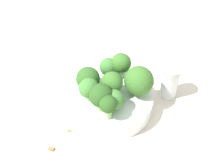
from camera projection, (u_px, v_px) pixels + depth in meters
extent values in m
plane|color=beige|center=(112.00, 108.00, 0.63)|extent=(3.00, 3.00, 0.00)
cylinder|color=silver|center=(112.00, 102.00, 0.62)|extent=(0.16, 0.16, 0.04)
cylinder|color=#84AD66|center=(101.00, 104.00, 0.57)|extent=(0.02, 0.02, 0.03)
sphere|color=#28511E|center=(101.00, 95.00, 0.56)|extent=(0.04, 0.04, 0.04)
cylinder|color=#8EB770|center=(90.00, 95.00, 0.59)|extent=(0.02, 0.02, 0.02)
sphere|color=#3D7533|center=(89.00, 88.00, 0.58)|extent=(0.04, 0.04, 0.04)
cylinder|color=#84AD66|center=(89.00, 85.00, 0.61)|extent=(0.02, 0.02, 0.02)
sphere|color=#2D5B23|center=(88.00, 79.00, 0.60)|extent=(0.05, 0.05, 0.05)
cylinder|color=#7A9E5B|center=(110.00, 90.00, 0.60)|extent=(0.02, 0.02, 0.03)
sphere|color=#386B28|center=(110.00, 82.00, 0.58)|extent=(0.04, 0.04, 0.04)
cylinder|color=#8EB770|center=(108.00, 112.00, 0.56)|extent=(0.01, 0.01, 0.03)
sphere|color=#28511E|center=(108.00, 104.00, 0.54)|extent=(0.03, 0.03, 0.03)
cylinder|color=#8EB770|center=(114.00, 106.00, 0.57)|extent=(0.02, 0.02, 0.02)
sphere|color=#3D7533|center=(114.00, 100.00, 0.56)|extent=(0.04, 0.04, 0.04)
cylinder|color=#84AD66|center=(109.00, 73.00, 0.64)|extent=(0.02, 0.02, 0.02)
sphere|color=#3D7533|center=(109.00, 67.00, 0.63)|extent=(0.04, 0.04, 0.04)
cylinder|color=#8EB770|center=(121.00, 71.00, 0.63)|extent=(0.02, 0.02, 0.03)
sphere|color=#386B28|center=(121.00, 63.00, 0.62)|extent=(0.04, 0.04, 0.04)
cylinder|color=#7A9E5B|center=(138.00, 89.00, 0.60)|extent=(0.02, 0.02, 0.03)
sphere|color=#386B28|center=(139.00, 81.00, 0.58)|extent=(0.06, 0.06, 0.06)
cylinder|color=silver|center=(169.00, 85.00, 0.64)|extent=(0.03, 0.03, 0.06)
cylinder|color=#B7B7BC|center=(172.00, 72.00, 0.61)|extent=(0.04, 0.04, 0.02)
cube|color=olive|center=(148.00, 87.00, 0.67)|extent=(0.01, 0.01, 0.01)
cube|color=olive|center=(69.00, 130.00, 0.59)|extent=(0.01, 0.01, 0.01)
cube|color=olive|center=(51.00, 148.00, 0.56)|extent=(0.01, 0.01, 0.01)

